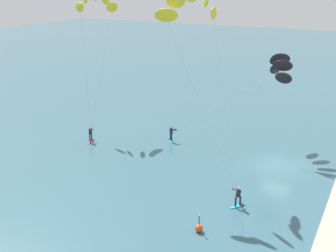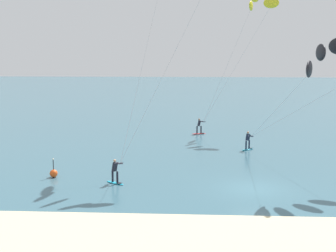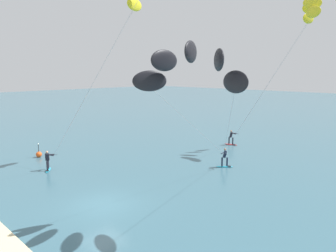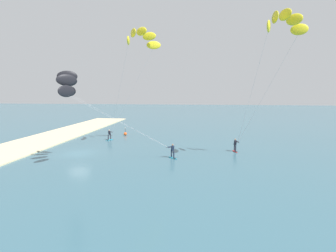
{
  "view_description": "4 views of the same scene",
  "coord_description": "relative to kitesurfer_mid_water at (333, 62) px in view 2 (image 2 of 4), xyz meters",
  "views": [
    {
      "loc": [
        -37.7,
        -8.11,
        16.79
      ],
      "look_at": [
        -3.5,
        9.96,
        3.43
      ],
      "focal_mm": 45.57,
      "sensor_mm": 36.0,
      "label": 1
    },
    {
      "loc": [
        -3.96,
        -29.38,
        9.03
      ],
      "look_at": [
        -6.02,
        8.11,
        2.75
      ],
      "focal_mm": 49.75,
      "sensor_mm": 36.0,
      "label": 2
    },
    {
      "loc": [
        15.79,
        -10.45,
        8.21
      ],
      "look_at": [
        -4.5,
        10.48,
        3.16
      ],
      "focal_mm": 33.62,
      "sensor_mm": 36.0,
      "label": 3
    },
    {
      "loc": [
        30.79,
        15.02,
        7.75
      ],
      "look_at": [
        -2.62,
        10.96,
        3.28
      ],
      "focal_mm": 28.36,
      "sensor_mm": 36.0,
      "label": 4
    }
  ],
  "objects": [
    {
      "name": "ground_plane",
      "position": [
        -5.29,
        -2.22,
        -8.14
      ],
      "size": [
        240.0,
        240.0,
        0.0
      ],
      "primitive_type": "plane",
      "color": "#386070"
    },
    {
      "name": "sand_strip",
      "position": [
        -5.29,
        -11.68,
        -8.06
      ],
      "size": [
        80.0,
        8.21,
        0.16
      ],
      "primitive_type": "cube",
      "color": "beige",
      "rests_on": "ground"
    },
    {
      "name": "kitesurfer_mid_water",
      "position": [
        0.0,
        0.0,
        0.0
      ],
      "size": [
        8.17,
        12.62,
        9.73
      ],
      "color": "#23ADD1",
      "rests_on": "ground"
    },
    {
      "name": "kitesurfer_far_out",
      "position": [
        -2.33,
        20.54,
        5.58
      ],
      "size": [
        9.02,
        6.2,
        15.5
      ],
      "color": "red",
      "rests_on": "ground"
    },
    {
      "name": "marker_buoy",
      "position": [
        -19.1,
        -0.16,
        -7.84
      ],
      "size": [
        0.56,
        0.56,
        1.38
      ],
      "color": "#EA5119",
      "rests_on": "ground"
    }
  ]
}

